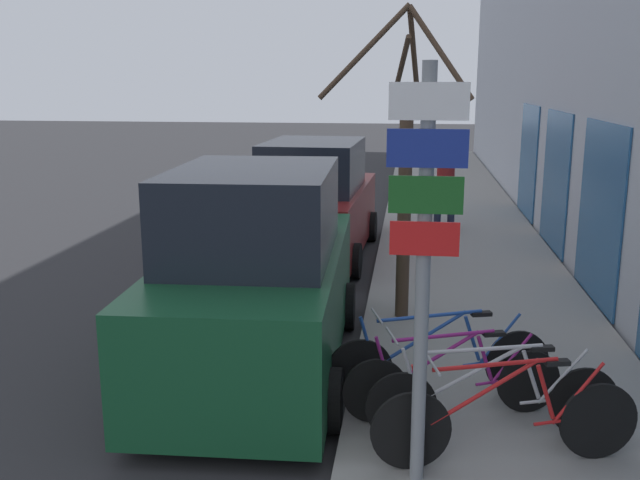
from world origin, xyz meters
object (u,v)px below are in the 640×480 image
bicycle_0 (506,419)px  bicycle_3 (440,361)px  signpost (424,257)px  pedestrian_near (445,181)px  parked_car_0 (257,281)px  parked_car_1 (315,205)px  street_tree (404,175)px  bicycle_1 (493,398)px  bicycle_2 (453,380)px

bicycle_0 → bicycle_3: size_ratio=1.00×
bicycle_0 → signpost: bearing=101.1°
bicycle_3 → pedestrian_near: (0.40, 8.56, 0.58)m
parked_car_0 → parked_car_1: size_ratio=1.00×
bicycle_0 → parked_car_1: (-2.58, 7.36, 0.44)m
parked_car_1 → parked_car_0: bearing=-86.9°
parked_car_0 → pedestrian_near: parked_car_0 is taller
pedestrian_near → street_tree: 6.15m
parked_car_0 → street_tree: bearing=45.2°
parked_car_0 → pedestrian_near: (2.41, 7.75, 0.07)m
signpost → parked_car_1: 7.97m
street_tree → bicycle_1: bearing=-75.2°
signpost → bicycle_0: 1.64m
bicycle_3 → parked_car_1: 6.54m
bicycle_0 → parked_car_1: 7.81m
bicycle_3 → pedestrian_near: size_ratio=1.31×
street_tree → pedestrian_near: bearing=82.2°
signpost → parked_car_1: bearing=103.6°
bicycle_2 → bicycle_3: size_ratio=0.93×
bicycle_2 → parked_car_1: 6.94m
signpost → pedestrian_near: bearing=86.5°
signpost → pedestrian_near: size_ratio=1.93×
bicycle_1 → street_tree: bearing=4.1°
bicycle_1 → street_tree: (-0.86, 3.27, 1.52)m
signpost → bicycle_2: signpost is taller
parked_car_1 → pedestrian_near: (2.49, 2.38, 0.15)m
bicycle_0 → bicycle_3: bicycle_0 is taller
bicycle_2 → bicycle_3: 0.41m
bicycle_0 → pedestrian_near: 9.75m
bicycle_1 → bicycle_3: bearing=19.8°
signpost → parked_car_0: signpost is taller
signpost → parked_car_1: size_ratio=0.70×
bicycle_2 → pedestrian_near: 8.97m
bicycle_3 → street_tree: 2.98m
bicycle_3 → parked_car_0: (-2.01, 0.81, 0.52)m
bicycle_2 → street_tree: size_ratio=0.51×
bicycle_0 → parked_car_0: 3.24m
bicycle_2 → street_tree: 3.34m
bicycle_1 → bicycle_2: (-0.33, 0.35, -0.01)m
pedestrian_near → bicycle_2: bearing=-94.1°
bicycle_0 → bicycle_1: bearing=-5.7°
bicycle_2 → parked_car_1: bearing=3.2°
parked_car_1 → bicycle_0: bearing=-68.4°
bicycle_2 → parked_car_0: 2.49m
bicycle_2 → parked_car_1: size_ratio=0.44×
pedestrian_near → street_tree: size_ratio=0.42×
parked_car_0 → street_tree: size_ratio=1.16×
bicycle_1 → street_tree: size_ratio=0.55×
parked_car_1 → street_tree: size_ratio=1.16×
street_tree → bicycle_0: bearing=-76.1°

